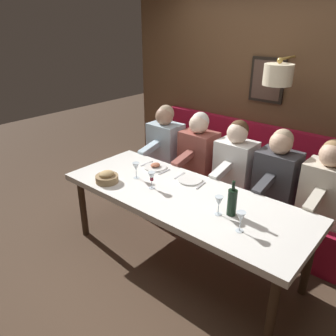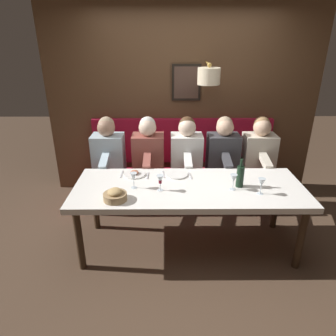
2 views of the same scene
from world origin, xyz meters
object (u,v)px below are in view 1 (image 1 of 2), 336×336
object	(u,v)px
dining_table	(182,200)
bread_bowl	(107,177)
diner_nearest	(326,185)
wine_glass_3	(219,202)
diner_middle	(236,159)
wine_glass_0	(241,218)
diner_near	(277,171)
wine_glass_2	(152,177)
diner_far	(198,148)
wine_bottle	(232,202)
diner_farthest	(165,139)
wine_glass_1	(136,167)

from	to	relation	value
dining_table	bread_bowl	size ratio (longest dim) A/B	10.67
diner_nearest	wine_glass_3	distance (m)	1.10
diner_middle	bread_bowl	bearing A→B (deg)	147.63
diner_middle	wine_glass_0	xyz separation A→B (m)	(-1.05, -0.65, 0.04)
dining_table	bread_bowl	world-z (taller)	bread_bowl
diner_near	wine_glass_3	bearing A→B (deg)	175.83
wine_glass_2	wine_glass_0	bearing A→B (deg)	-94.71
diner_near	wine_glass_2	world-z (taller)	diner_near
diner_nearest	wine_glass_2	distance (m)	1.59
dining_table	diner_far	xyz separation A→B (m)	(0.88, 0.46, 0.14)
diner_nearest	wine_bottle	distance (m)	1.00
diner_nearest	diner_farthest	xyz separation A→B (m)	(0.00, 1.94, 0.00)
wine_glass_0	wine_bottle	xyz separation A→B (m)	(0.16, 0.17, -0.00)
wine_glass_0	bread_bowl	size ratio (longest dim) A/B	0.75
diner_farthest	wine_glass_3	distance (m)	1.70
diner_near	wine_glass_2	distance (m)	1.26
diner_middle	wine_glass_2	world-z (taller)	diner_middle
dining_table	wine_glass_3	bearing A→B (deg)	-100.28
diner_middle	wine_glass_1	size ratio (longest dim) A/B	4.82
diner_far	wine_glass_1	bearing A→B (deg)	174.09
wine_glass_0	wine_glass_2	world-z (taller)	same
diner_near	wine_bottle	bearing A→B (deg)	-179.28
diner_middle	wine_glass_0	world-z (taller)	diner_middle
wine_glass_1	bread_bowl	distance (m)	0.30
wine_glass_3	diner_middle	bearing A→B (deg)	22.66
diner_middle	wine_glass_0	size ratio (longest dim) A/B	4.82
diner_middle	bread_bowl	distance (m)	1.38
diner_near	dining_table	bearing A→B (deg)	150.42
diner_middle	diner_farthest	world-z (taller)	same
wine_glass_2	bread_bowl	distance (m)	0.46
diner_middle	diner_near	bearing A→B (deg)	-90.00
diner_farthest	wine_glass_2	world-z (taller)	diner_farthest
wine_glass_3	wine_bottle	bearing A→B (deg)	-50.43
diner_farthest	diner_far	bearing A→B (deg)	-90.00
wine_glass_0	diner_far	bearing A→B (deg)	47.33
diner_nearest	diner_middle	distance (m)	0.93
wine_glass_3	diner_farthest	bearing A→B (deg)	55.66
dining_table	diner_nearest	world-z (taller)	diner_nearest
diner_middle	wine_bottle	bearing A→B (deg)	-151.64
wine_glass_0	wine_bottle	world-z (taller)	wine_bottle
wine_bottle	diner_nearest	bearing A→B (deg)	-26.86
wine_glass_2	dining_table	bearing A→B (deg)	-72.68
wine_glass_0	diner_farthest	bearing A→B (deg)	57.52
diner_near	diner_farthest	distance (m)	1.48
diner_nearest	diner_farthest	distance (m)	1.94
diner_near	wine_glass_3	size ratio (longest dim) A/B	4.82
dining_table	wine_glass_3	world-z (taller)	wine_glass_3
diner_nearest	wine_glass_0	world-z (taller)	diner_nearest
diner_nearest	diner_far	size ratio (longest dim) A/B	1.00
diner_middle	diner_far	size ratio (longest dim) A/B	1.00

